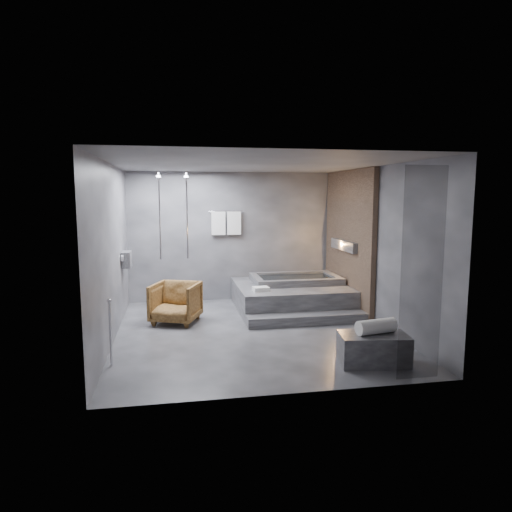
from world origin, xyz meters
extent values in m
plane|color=#313134|center=(0.00, 0.00, 0.00)|extent=(5.00, 5.00, 0.00)
cube|color=#525255|center=(0.00, 0.00, 2.80)|extent=(4.50, 5.00, 0.04)
cube|color=#3C3C41|center=(0.00, 2.50, 1.40)|extent=(4.50, 0.04, 2.80)
cube|color=#3C3C41|center=(0.00, -2.50, 1.40)|extent=(4.50, 0.04, 2.80)
cube|color=#3C3C41|center=(-2.25, 0.00, 1.40)|extent=(0.04, 5.00, 2.80)
cube|color=#3C3C41|center=(2.25, 0.00, 1.40)|extent=(0.04, 5.00, 2.80)
cube|color=#9C785B|center=(2.19, 1.25, 1.40)|extent=(0.10, 2.40, 2.78)
cube|color=#FF9938|center=(2.11, 1.25, 1.30)|extent=(0.14, 1.20, 0.20)
cube|color=gray|center=(-2.16, 1.40, 1.10)|extent=(0.16, 0.42, 0.30)
imported|color=beige|center=(-2.15, 1.30, 1.05)|extent=(0.08, 0.08, 0.21)
imported|color=beige|center=(-2.15, 1.50, 1.03)|extent=(0.07, 0.07, 0.15)
cylinder|color=silver|center=(-1.00, 2.05, 1.90)|extent=(0.04, 0.04, 1.80)
cylinder|color=silver|center=(-1.55, 2.05, 1.90)|extent=(0.04, 0.04, 1.80)
cylinder|color=silver|center=(-0.15, 2.44, 1.95)|extent=(0.75, 0.02, 0.02)
cube|color=white|center=(-0.32, 2.42, 1.70)|extent=(0.30, 0.06, 0.50)
cube|color=white|center=(0.02, 2.42, 1.70)|extent=(0.30, 0.06, 0.50)
cylinder|color=silver|center=(-2.15, -1.20, 0.45)|extent=(0.04, 0.04, 0.90)
cube|color=black|center=(1.65, -2.45, 1.35)|extent=(0.55, 0.01, 2.60)
cube|color=#363639|center=(1.05, 1.45, 0.25)|extent=(2.20, 2.00, 0.50)
cube|color=#363639|center=(1.05, 0.27, 0.09)|extent=(2.20, 0.36, 0.18)
cube|color=#2D2D2F|center=(1.38, -1.78, 0.21)|extent=(0.99, 0.63, 0.42)
imported|color=#432910|center=(-1.27, 0.81, 0.37)|extent=(1.02, 1.04, 0.74)
cylinder|color=white|center=(1.42, -1.75, 0.52)|extent=(0.59, 0.30, 0.20)
cube|color=white|center=(0.32, 0.91, 0.54)|extent=(0.31, 0.24, 0.08)
camera|label=1|loc=(-1.28, -7.41, 2.29)|focal=32.00mm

